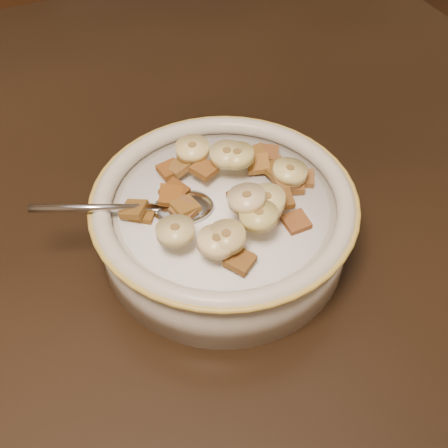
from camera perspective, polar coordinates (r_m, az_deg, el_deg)
name	(u,v)px	position (r m, az deg, el deg)	size (l,w,h in m)	color
chair	(8,153)	(1.22, -21.14, 6.77)	(0.37, 0.37, 0.84)	#39200F
cereal_bowl	(224,226)	(0.51, 0.00, -0.24)	(0.22, 0.22, 0.05)	beige
milk	(224,206)	(0.49, 0.00, 1.85)	(0.19, 0.19, 0.00)	white
spoon	(183,207)	(0.49, -4.16, 1.73)	(0.04, 0.05, 0.01)	#B0B0B0
cereal_square_0	(143,213)	(0.49, -8.23, 1.16)	(0.02, 0.02, 0.01)	brown
cereal_square_1	(240,260)	(0.44, 1.64, -3.72)	(0.02, 0.02, 0.01)	brown
cereal_square_2	(275,165)	(0.53, 5.16, 5.98)	(0.02, 0.02, 0.01)	brown
cereal_square_3	(292,185)	(0.51, 6.94, 3.98)	(0.02, 0.02, 0.01)	brown
cereal_square_4	(243,195)	(0.47, 1.92, 2.95)	(0.02, 0.02, 0.01)	brown
cereal_square_5	(255,155)	(0.53, 3.21, 7.00)	(0.02, 0.02, 0.01)	brown
cereal_square_6	(134,209)	(0.48, -9.14, 1.48)	(0.02, 0.02, 0.01)	brown
cereal_square_7	(171,196)	(0.48, -5.43, 2.88)	(0.02, 0.02, 0.01)	brown
cereal_square_8	(239,260)	(0.45, 1.56, -3.68)	(0.02, 0.02, 0.01)	brown
cereal_square_9	(170,169)	(0.52, -5.49, 5.54)	(0.02, 0.02, 0.01)	brown
cereal_square_10	(258,164)	(0.52, 3.51, 6.12)	(0.02, 0.02, 0.01)	brown
cereal_square_11	(275,169)	(0.52, 5.16, 5.62)	(0.02, 0.02, 0.01)	brown
cereal_square_12	(296,222)	(0.48, 7.35, 0.20)	(0.02, 0.02, 0.01)	#9A5726
cereal_square_13	(185,207)	(0.47, -3.99, 1.78)	(0.02, 0.02, 0.01)	brown
cereal_square_14	(285,182)	(0.50, 6.21, 4.31)	(0.02, 0.02, 0.01)	brown
cereal_square_15	(303,178)	(0.52, 8.02, 4.67)	(0.02, 0.02, 0.01)	#9A612E
cereal_square_16	(180,167)	(0.52, -4.53, 5.82)	(0.02, 0.02, 0.01)	olive
cereal_square_17	(268,153)	(0.54, 4.45, 7.16)	(0.02, 0.02, 0.01)	brown
cereal_square_18	(185,209)	(0.47, -4.00, 1.48)	(0.02, 0.02, 0.01)	brown
cereal_square_19	(281,199)	(0.48, 5.80, 2.54)	(0.02, 0.02, 0.01)	brown
cereal_square_20	(204,169)	(0.50, -2.00, 5.57)	(0.02, 0.02, 0.01)	brown
cereal_square_21	(175,191)	(0.49, -5.05, 3.34)	(0.02, 0.02, 0.01)	#633511
banana_slice_0	(237,156)	(0.51, 1.33, 6.97)	(0.03, 0.03, 0.01)	#EDDD72
banana_slice_1	(192,149)	(0.52, -3.23, 7.63)	(0.03, 0.03, 0.01)	#EBC675
banana_slice_2	(175,231)	(0.44, -4.96, -0.71)	(0.03, 0.03, 0.01)	beige
banana_slice_3	(227,154)	(0.51, 0.28, 7.10)	(0.03, 0.03, 0.01)	#F3E38A
banana_slice_4	(226,237)	(0.44, 0.23, -1.34)	(0.03, 0.03, 0.01)	#D9BC72
banana_slice_5	(259,216)	(0.45, 3.54, 0.86)	(0.03, 0.03, 0.01)	#CDBE6C
banana_slice_6	(290,172)	(0.50, 6.71, 5.31)	(0.03, 0.03, 0.01)	#E6CB88
banana_slice_7	(267,200)	(0.46, 4.35, 2.45)	(0.03, 0.03, 0.01)	#EDD176
banana_slice_8	(247,199)	(0.45, 2.31, 2.59)	(0.03, 0.03, 0.01)	#D5BE8B
banana_slice_9	(265,205)	(0.46, 4.14, 1.97)	(0.03, 0.03, 0.01)	#D8BD6B
banana_slice_10	(217,242)	(0.44, -0.74, -1.81)	(0.03, 0.03, 0.01)	beige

